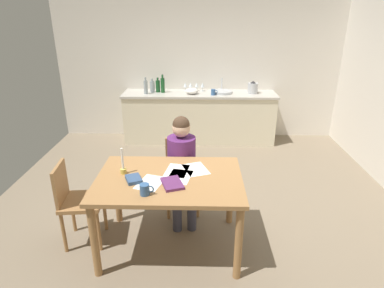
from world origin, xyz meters
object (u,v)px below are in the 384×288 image
Objects in this scene: dining_table at (169,187)px; chair_side_empty at (76,200)px; coffee_mug at (145,190)px; bottle_oil at (146,87)px; sink_unit at (222,92)px; bottle_vinegar at (152,87)px; mixing_bowl at (192,91)px; wine_glass_by_kettle at (197,85)px; chair_at_table at (182,171)px; wine_glass_back_left at (190,85)px; bottle_wine_red at (158,86)px; wine_glass_near_sink at (202,85)px; book_magazine at (134,179)px; teacup_on_counter at (213,92)px; person_seated at (182,162)px; wine_glass_back_right at (185,85)px; candlestick at (123,167)px; bottle_sauce at (163,85)px; stovetop_kettle at (253,88)px; book_cookery at (172,183)px.

dining_table is 1.58× the size of chair_side_empty.
bottle_oil is at bearing 98.60° from coffee_mug.
bottle_vinegar is (-1.25, 0.04, 0.08)m from sink_unit.
mixing_bowl is 0.24m from wine_glass_by_kettle.
wine_glass_back_left is (0.04, 2.43, 0.52)m from chair_at_table.
chair_at_table is at bearing -76.87° from bottle_wine_red.
bottle_wine_red is 0.81m from wine_glass_near_sink.
chair_at_table reaches higher than book_magazine.
sink_unit is 0.23m from teacup_on_counter.
person_seated is (0.09, 0.58, -0.00)m from dining_table.
wine_glass_back_left reaches higher than chair_at_table.
mixing_bowl reaches higher than dining_table.
bottle_vinegar is at bearing 82.63° from chair_side_empty.
book_magazine is 0.77× the size of mixing_bowl.
mixing_bowl is at bearing -82.19° from wine_glass_back_left.
wine_glass_back_left is (0.78, 0.24, -0.01)m from bottle_oil.
wine_glass_by_kettle is 1.32× the size of teacup_on_counter.
wine_glass_back_right is at bearing 10.88° from bottle_wine_red.
dining_table is 5.23× the size of candlestick.
wine_glass_by_kettle is at bearing 11.89° from bottle_sauce.
chair_side_empty is 3.70m from stovetop_kettle.
person_seated is at bearing -75.05° from bottle_vinegar.
teacup_on_counter is (0.29, -0.30, -0.06)m from wine_glass_by_kettle.
bottle_vinegar is (-0.24, 3.11, 0.20)m from book_magazine.
stovetop_kettle is 1.21m from wine_glass_back_right.
teacup_on_counter is (0.70, 3.17, 0.11)m from coffee_mug.
dining_table is 9.01× the size of wine_glass_back_left.
coffee_mug reaches higher than chair_side_empty.
bottle_vinegar reaches higher than stovetop_kettle.
candlestick is at bearing -91.38° from bottle_sauce.
bottle_vinegar reaches higher than wine_glass_near_sink.
mixing_bowl is at bearing -8.40° from bottle_vinegar.
wine_glass_near_sink is (0.65, 3.22, 0.20)m from book_magazine.
candlestick is at bearing -104.23° from wine_glass_near_sink.
candlestick is 1.17× the size of mixing_bowl.
bottle_oil is at bearing -177.20° from stovetop_kettle.
bottle_oil is at bearing 107.93° from person_seated.
book_magazine is 0.48× the size of sink_unit.
chair_side_empty is 2.92m from bottle_oil.
chair_side_empty is 3.12m from mixing_bowl.
bottle_wine_red is 1.17× the size of stovetop_kettle.
sink_unit is (0.86, 3.32, 0.09)m from coffee_mug.
mixing_bowl is at bearing -111.28° from wine_glass_by_kettle.
book_cookery is 3.21m from sink_unit.
person_seated reaches higher than mixing_bowl.
person_seated reaches higher than teacup_on_counter.
wine_glass_near_sink is at bearing 157.36° from sink_unit.
sink_unit reaches higher than dining_table.
bottle_vinegar is 0.19m from bottle_sauce.
candlestick is 1.03× the size of bottle_wine_red.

